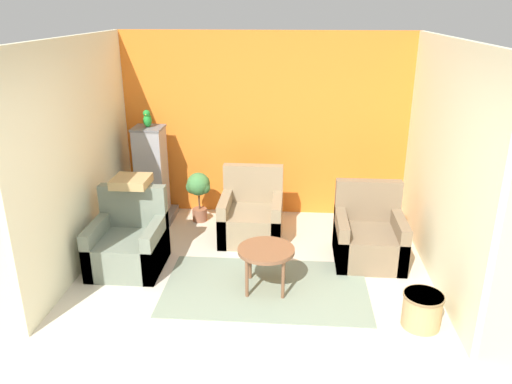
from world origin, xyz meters
TOP-DOWN VIEW (x-y plane):
  - ground_plane at (0.00, 0.00)m, footprint 20.00×20.00m
  - wall_back_accent at (0.00, 3.21)m, footprint 4.08×0.06m
  - wall_left at (-2.01, 1.59)m, footprint 0.06×3.18m
  - wall_right at (2.01, 1.59)m, footprint 0.06×3.18m
  - area_rug at (0.15, 1.02)m, footprint 2.19×1.27m
  - coffee_table at (0.15, 1.02)m, footprint 0.60×0.60m
  - armchair_left at (-1.46, 1.39)m, footprint 0.79×0.80m
  - armchair_right at (1.33, 1.79)m, footprint 0.79×0.80m
  - armchair_middle at (-0.11, 2.29)m, footprint 0.79×0.80m
  - birdcage at (-1.55, 2.79)m, footprint 0.57×0.57m
  - parrot at (-1.55, 2.80)m, footprint 0.11×0.20m
  - potted_plant at (-0.90, 2.77)m, footprint 0.35×0.32m
  - wicker_basket at (1.67, 0.48)m, footprint 0.38×0.38m
  - throw_pillow at (-1.46, 1.68)m, footprint 0.41×0.41m

SIDE VIEW (x-z plane):
  - ground_plane at x=0.00m, z-range 0.00..0.00m
  - area_rug at x=0.15m, z-range 0.00..0.01m
  - wicker_basket at x=1.67m, z-range 0.01..0.35m
  - armchair_left at x=-1.46m, z-range -0.17..0.74m
  - armchair_right at x=1.33m, z-range -0.17..0.74m
  - armchair_middle at x=-0.11m, z-range -0.17..0.74m
  - coffee_table at x=0.15m, z-range 0.19..0.67m
  - potted_plant at x=-0.90m, z-range 0.12..0.83m
  - birdcage at x=-1.55m, z-range -0.05..1.29m
  - throw_pillow at x=-1.46m, z-range 0.91..1.01m
  - wall_back_accent at x=0.00m, z-range 0.00..2.57m
  - wall_left at x=-2.01m, z-range 0.00..2.57m
  - wall_right at x=2.01m, z-range 0.00..2.57m
  - parrot at x=-1.55m, z-range 1.33..1.57m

